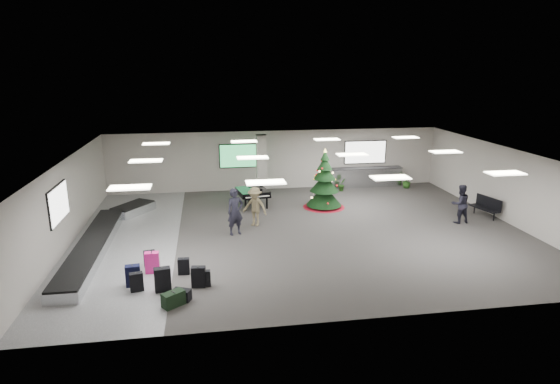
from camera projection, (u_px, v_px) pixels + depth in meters
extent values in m
plane|color=#3A3734|center=(302.00, 231.00, 19.19)|extent=(18.00, 18.00, 0.00)
cube|color=#B6AEA6|center=(277.00, 160.00, 25.44)|extent=(18.00, 0.02, 3.20)
cube|color=#B6AEA6|center=(357.00, 265.00, 12.10)|extent=(18.00, 0.02, 3.20)
cube|color=#B6AEA6|center=(66.00, 204.00, 17.41)|extent=(0.02, 14.00, 3.20)
cube|color=#B6AEA6|center=(507.00, 185.00, 20.13)|extent=(0.02, 14.00, 3.20)
cube|color=silver|center=(303.00, 155.00, 18.35)|extent=(18.00, 14.00, 0.02)
cube|color=slate|center=(125.00, 241.00, 18.13)|extent=(4.00, 14.00, 0.01)
cube|color=#A09D92|center=(261.00, 166.00, 23.96)|extent=(0.50, 0.50, 3.20)
cube|color=green|center=(240.00, 156.00, 25.01)|extent=(2.20, 0.08, 1.30)
cube|color=white|center=(365.00, 152.00, 26.07)|extent=(2.40, 0.08, 1.30)
cube|color=white|center=(59.00, 204.00, 16.39)|extent=(0.08, 2.10, 1.30)
cube|color=white|center=(130.00, 187.00, 13.65)|extent=(1.20, 0.60, 0.04)
cube|color=white|center=(146.00, 161.00, 17.46)|extent=(1.20, 0.60, 0.04)
cube|color=white|center=(156.00, 144.00, 21.27)|extent=(1.20, 0.60, 0.04)
cube|color=white|center=(266.00, 182.00, 14.25)|extent=(1.20, 0.60, 0.04)
cube|color=white|center=(252.00, 158.00, 18.06)|extent=(1.20, 0.60, 0.04)
cube|color=white|center=(244.00, 141.00, 21.88)|extent=(1.20, 0.60, 0.04)
cube|color=white|center=(390.00, 178.00, 14.86)|extent=(1.20, 0.60, 0.04)
cube|color=white|center=(352.00, 155.00, 18.67)|extent=(1.20, 0.60, 0.04)
cube|color=white|center=(327.00, 139.00, 22.48)|extent=(1.20, 0.60, 0.04)
cube|color=white|center=(505.00, 173.00, 15.46)|extent=(1.20, 0.60, 0.04)
cube|color=white|center=(446.00, 152.00, 19.27)|extent=(1.20, 0.60, 0.04)
cube|color=white|center=(406.00, 137.00, 23.09)|extent=(1.20, 0.60, 0.04)
cube|color=silver|center=(92.00, 247.00, 16.98)|extent=(1.00, 8.00, 0.38)
cube|color=black|center=(92.00, 242.00, 16.92)|extent=(0.95, 7.90, 0.05)
cube|color=silver|center=(133.00, 209.00, 21.48)|extent=(1.97, 2.21, 0.38)
cube|color=black|center=(133.00, 205.00, 21.43)|extent=(1.87, 2.10, 0.05)
cube|color=silver|center=(366.00, 177.00, 26.15)|extent=(4.00, 0.60, 1.05)
cube|color=#2B2B2D|center=(366.00, 168.00, 26.01)|extent=(4.05, 0.65, 0.04)
cube|color=black|center=(163.00, 280.00, 14.03)|extent=(0.52, 0.34, 0.75)
cube|color=black|center=(162.00, 268.00, 13.93)|extent=(0.06, 0.16, 0.02)
cube|color=black|center=(199.00, 277.00, 14.31)|extent=(0.45, 0.28, 0.66)
cube|color=black|center=(198.00, 267.00, 14.22)|extent=(0.05, 0.14, 0.02)
cube|color=#DF1D7D|center=(152.00, 263.00, 15.27)|extent=(0.46, 0.27, 0.71)
cube|color=black|center=(151.00, 252.00, 15.18)|extent=(0.03, 0.16, 0.02)
cube|color=black|center=(184.00, 266.00, 15.19)|extent=(0.37, 0.22, 0.55)
cube|color=black|center=(183.00, 258.00, 15.12)|extent=(0.03, 0.12, 0.02)
cube|color=black|center=(133.00, 276.00, 14.37)|extent=(0.47, 0.30, 0.68)
cube|color=black|center=(132.00, 265.00, 14.27)|extent=(0.04, 0.16, 0.02)
cube|color=black|center=(137.00, 282.00, 14.05)|extent=(0.43, 0.29, 0.59)
cube|color=black|center=(136.00, 273.00, 13.97)|extent=(0.05, 0.13, 0.02)
cube|color=black|center=(173.00, 299.00, 13.20)|extent=(0.70, 0.63, 0.42)
cube|color=black|center=(173.00, 292.00, 13.14)|extent=(0.14, 0.17, 0.02)
cube|color=black|center=(205.00, 278.00, 14.38)|extent=(0.35, 0.19, 0.50)
cube|color=black|center=(205.00, 271.00, 14.31)|extent=(0.03, 0.11, 0.02)
cube|color=black|center=(150.00, 259.00, 15.79)|extent=(0.41, 0.29, 0.55)
cube|color=black|center=(149.00, 251.00, 15.72)|extent=(0.05, 0.13, 0.02)
cube|color=black|center=(182.00, 295.00, 13.53)|extent=(0.59, 0.47, 0.34)
cube|color=black|center=(181.00, 289.00, 13.48)|extent=(0.09, 0.17, 0.02)
cone|color=maroon|center=(324.00, 206.00, 22.46)|extent=(2.01, 2.01, 0.13)
cylinder|color=#3F2819|center=(324.00, 202.00, 22.41)|extent=(0.13, 0.13, 0.53)
cone|color=black|center=(324.00, 195.00, 22.33)|extent=(1.69, 1.69, 0.95)
cone|color=black|center=(324.00, 182.00, 22.16)|extent=(1.37, 1.37, 0.84)
cone|color=black|center=(325.00, 172.00, 22.02)|extent=(1.06, 1.06, 0.74)
cone|color=black|center=(325.00, 163.00, 21.91)|extent=(0.74, 0.74, 0.63)
cone|color=black|center=(325.00, 155.00, 21.82)|extent=(0.42, 0.42, 0.48)
cone|color=#FFE566|center=(325.00, 150.00, 21.75)|extent=(0.17, 0.17, 0.19)
cube|color=black|center=(252.00, 192.00, 22.42)|extent=(1.62, 1.76, 0.25)
cube|color=black|center=(258.00, 198.00, 21.69)|extent=(1.30, 0.49, 0.09)
cube|color=white|center=(258.00, 197.00, 21.65)|extent=(1.14, 0.33, 0.02)
cube|color=black|center=(256.00, 191.00, 21.82)|extent=(0.61, 0.14, 0.19)
cylinder|color=black|center=(245.00, 205.00, 21.81)|extent=(0.09, 0.09, 0.60)
cylinder|color=black|center=(267.00, 203.00, 22.15)|extent=(0.09, 0.09, 0.60)
cylinder|color=black|center=(249.00, 197.00, 23.09)|extent=(0.09, 0.09, 0.60)
cube|color=black|center=(484.00, 208.00, 20.91)|extent=(0.79, 1.51, 0.06)
cylinder|color=black|center=(491.00, 217.00, 20.42)|extent=(0.06, 0.06, 0.38)
cylinder|color=black|center=(477.00, 209.00, 21.51)|extent=(0.06, 0.06, 0.38)
cube|color=black|center=(490.00, 202.00, 20.87)|extent=(0.38, 1.41, 0.48)
imported|color=black|center=(235.00, 212.00, 18.61)|extent=(0.81, 0.68, 1.90)
imported|color=olive|center=(255.00, 207.00, 19.68)|extent=(1.25, 1.10, 1.68)
imported|color=black|center=(460.00, 204.00, 20.03)|extent=(0.87, 0.70, 1.69)
imported|color=#183912|center=(342.00, 184.00, 25.26)|extent=(0.50, 0.46, 0.73)
imported|color=#183912|center=(407.00, 181.00, 25.87)|extent=(0.53, 0.53, 0.80)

